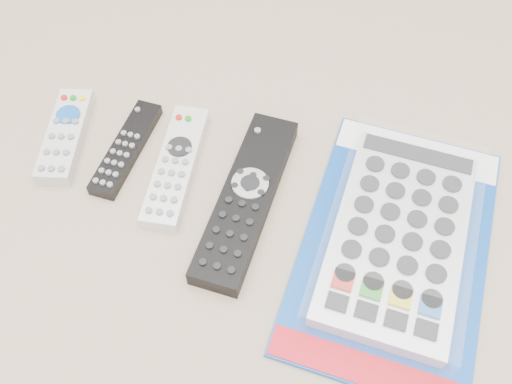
% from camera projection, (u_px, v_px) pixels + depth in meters
% --- Properties ---
extents(remote_small_grey, '(0.07, 0.16, 0.02)m').
position_uv_depth(remote_small_grey, '(65.00, 135.00, 0.78)').
color(remote_small_grey, '#BDBDC0').
rests_on(remote_small_grey, ground).
extents(remote_slim_black, '(0.05, 0.16, 0.02)m').
position_uv_depth(remote_slim_black, '(126.00, 149.00, 0.77)').
color(remote_slim_black, black).
rests_on(remote_slim_black, ground).
extents(remote_silver_dvd, '(0.05, 0.19, 0.02)m').
position_uv_depth(remote_silver_dvd, '(176.00, 166.00, 0.75)').
color(remote_silver_dvd, silver).
rests_on(remote_silver_dvd, ground).
extents(remote_large_black, '(0.09, 0.26, 0.03)m').
position_uv_depth(remote_large_black, '(246.00, 198.00, 0.72)').
color(remote_large_black, black).
rests_on(remote_large_black, ground).
extents(jumbo_remote_packaged, '(0.26, 0.38, 0.05)m').
position_uv_depth(jumbo_remote_packaged, '(398.00, 236.00, 0.68)').
color(jumbo_remote_packaged, '#0E439C').
rests_on(jumbo_remote_packaged, ground).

